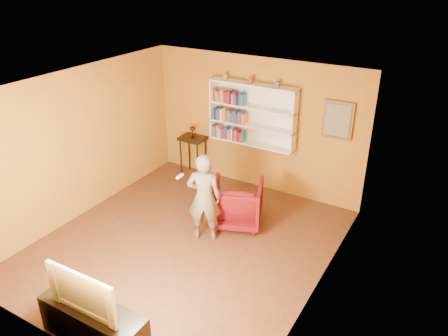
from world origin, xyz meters
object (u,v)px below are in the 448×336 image
at_px(bookshelf, 254,114).
at_px(tv_cabinet, 94,324).
at_px(person, 204,198).
at_px(console_table, 193,144).
at_px(television, 88,289).
at_px(armchair, 237,203).
at_px(ruby_lustre, 192,130).

relative_size(bookshelf, tv_cabinet, 1.23).
distance_m(bookshelf, person, 2.24).
distance_m(bookshelf, console_table, 1.62).
height_order(bookshelf, tv_cabinet, bookshelf).
bearing_deg(tv_cabinet, television, 180.00).
height_order(bookshelf, person, bookshelf).
distance_m(bookshelf, tv_cabinet, 4.85).
bearing_deg(television, armchair, 85.16).
relative_size(person, tv_cabinet, 1.07).
distance_m(console_table, ruby_lustre, 0.32).
bearing_deg(person, television, 65.93).
relative_size(ruby_lustre, television, 0.23).
distance_m(tv_cabinet, television, 0.56).
height_order(console_table, person, person).
height_order(armchair, tv_cabinet, armchair).
xyz_separation_m(console_table, armchair, (1.77, -1.24, -0.33)).
bearing_deg(person, tv_cabinet, 65.93).
bearing_deg(ruby_lustre, person, -51.54).
bearing_deg(armchair, television, 64.61).
relative_size(bookshelf, ruby_lustre, 7.58).
bearing_deg(armchair, person, 48.72).
xyz_separation_m(bookshelf, ruby_lustre, (-1.36, -0.16, -0.54)).
height_order(ruby_lustre, person, person).
relative_size(bookshelf, armchair, 2.01).
height_order(console_table, armchair, console_table).
distance_m(console_table, television, 4.76).
bearing_deg(tv_cabinet, console_table, 109.03).
relative_size(tv_cabinet, television, 1.41).
bearing_deg(television, ruby_lustre, 108.07).
height_order(armchair, television, television).
bearing_deg(person, bookshelf, -110.02).
xyz_separation_m(bookshelf, armchair, (0.41, -1.40, -1.19)).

